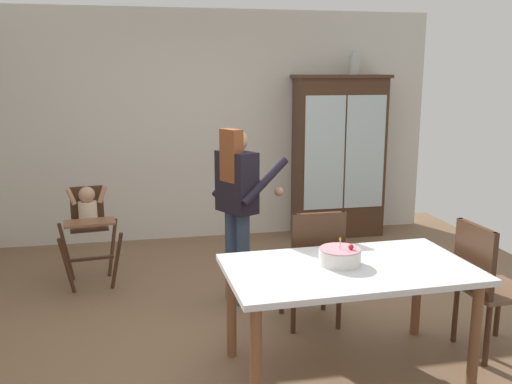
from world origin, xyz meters
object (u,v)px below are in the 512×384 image
Objects in this scene: birthday_cake at (340,256)px; dining_chair_far_side at (314,260)px; high_chair_with_toddler at (88,218)px; adult_person at (238,195)px; china_cabinet at (339,156)px; ceramic_vase at (354,64)px; dining_table at (349,279)px; dining_chair_right_end at (485,279)px.

dining_chair_far_side reaches higher than birthday_cake.
high_chair_with_toddler is 0.62× the size of adult_person.
high_chair_with_toddler is 1.51m from adult_person.
china_cabinet reaches higher than dining_chair_far_side.
high_chair_with_toddler is (-3.02, -1.13, -1.42)m from ceramic_vase.
dining_table is at bearing -54.63° from high_chair_with_toddler.
china_cabinet is 1.18× the size of dining_table.
dining_chair_far_side is at bearing -169.10° from adult_person.
dining_chair_far_side is at bearing -43.27° from high_chair_with_toddler.
ceramic_vase reaches higher than china_cabinet.
high_chair_with_toddler is at bearing 132.64° from birthday_cake.
adult_person is 1.33m from birthday_cake.
ceramic_vase reaches higher than birthday_cake.
high_chair_with_toddler is at bearing -158.59° from china_cabinet.
birthday_cake is at bearing -112.29° from ceramic_vase.
dining_chair_far_side is at bearing -113.77° from china_cabinet.
dining_table is 0.16m from birthday_cake.
dining_table is at bearing 88.93° from dining_chair_right_end.
ceramic_vase is 3.62m from dining_table.
china_cabinet is 1.28× the size of adult_person.
dining_chair_far_side is 1.00× the size of dining_chair_right_end.
china_cabinet is at bearing -69.01° from adult_person.
birthday_cake is 1.11m from dining_chair_right_end.
high_chair_with_toddler is 2.69m from dining_table.
high_chair_with_toddler is 2.22m from dining_chair_far_side.
ceramic_vase is 2.74m from adult_person.
adult_person is 0.92× the size of dining_table.
china_cabinet is at bearing 71.41° from dining_table.
ceramic_vase reaches higher than dining_chair_right_end.
ceramic_vase reaches higher than dining_table.
high_chair_with_toddler is 2.62m from birthday_cake.
ceramic_vase is at bearing -116.57° from dining_chair_far_side.
birthday_cake is 0.66m from dining_chair_far_side.
dining_chair_right_end is at bearing -157.17° from adult_person.
dining_table is 5.91× the size of birthday_cake.
dining_chair_right_end is at bearing -1.26° from birthday_cake.
china_cabinet is at bearing 70.27° from birthday_cake.
ceramic_vase is 3.54m from birthday_cake.
china_cabinet is at bearing -178.65° from ceramic_vase.
dining_chair_far_side and dining_chair_right_end have the same top height.
dining_chair_right_end is at bearing -93.18° from ceramic_vase.
adult_person reaches higher than birthday_cake.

